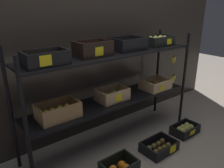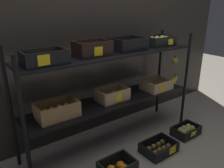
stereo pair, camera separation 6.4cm
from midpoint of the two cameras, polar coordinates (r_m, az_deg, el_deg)
name	(u,v)px [view 1 (the left image)]	position (r m, az deg, el deg)	size (l,w,h in m)	color
ground_plane	(112,140)	(2.52, -0.75, -14.29)	(10.00, 10.00, 0.00)	gray
storefront_wall	(89,48)	(2.47, -6.64, 9.11)	(4.25, 0.12, 1.92)	#2D2823
display_rack	(113,75)	(2.19, -0.64, 2.41)	(1.97, 0.44, 1.11)	black
crate_ground_kiwi	(159,147)	(2.39, 11.18, -15.63)	(0.35, 0.25, 0.10)	black
crate_ground_pear	(185,130)	(2.74, 17.54, -11.08)	(0.32, 0.21, 0.11)	black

